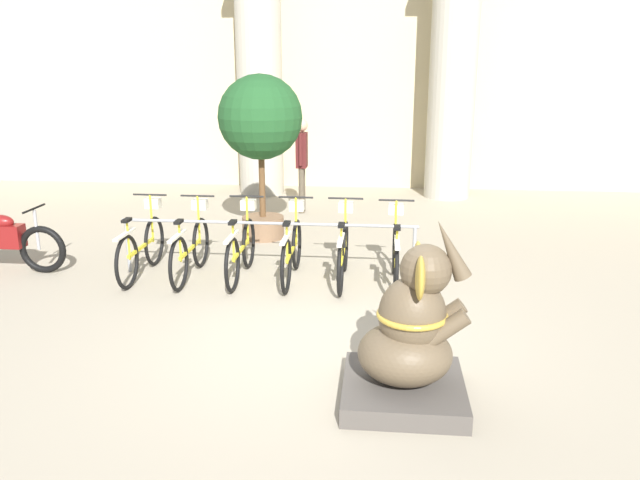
{
  "coord_description": "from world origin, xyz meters",
  "views": [
    {
      "loc": [
        0.62,
        -6.06,
        2.82
      ],
      "look_at": [
        -0.01,
        0.32,
        1.0
      ],
      "focal_mm": 35.0,
      "sensor_mm": 36.0,
      "label": 1
    }
  ],
  "objects_px": {
    "person_pedestrian": "(302,156)",
    "bicycle_1": "(191,247)",
    "bicycle_5": "(395,254)",
    "bicycle_2": "(241,248)",
    "bicycle_4": "(343,251)",
    "elephant_statue": "(410,341)",
    "bicycle_0": "(142,246)",
    "bicycle_3": "(292,249)",
    "potted_tree": "(261,125)"
  },
  "relations": [
    {
      "from": "person_pedestrian",
      "to": "bicycle_1",
      "type": "bearing_deg",
      "value": -104.16
    },
    {
      "from": "bicycle_5",
      "to": "person_pedestrian",
      "type": "height_order",
      "value": "person_pedestrian"
    },
    {
      "from": "bicycle_2",
      "to": "bicycle_4",
      "type": "distance_m",
      "value": 1.38
    },
    {
      "from": "elephant_statue",
      "to": "bicycle_2",
      "type": "bearing_deg",
      "value": 125.29
    },
    {
      "from": "bicycle_0",
      "to": "bicycle_2",
      "type": "bearing_deg",
      "value": 0.99
    },
    {
      "from": "bicycle_5",
      "to": "person_pedestrian",
      "type": "xyz_separation_m",
      "value": [
        -1.75,
        4.02,
        0.68
      ]
    },
    {
      "from": "bicycle_3",
      "to": "potted_tree",
      "type": "bearing_deg",
      "value": 111.04
    },
    {
      "from": "bicycle_1",
      "to": "person_pedestrian",
      "type": "bearing_deg",
      "value": 75.84
    },
    {
      "from": "bicycle_4",
      "to": "bicycle_0",
      "type": "bearing_deg",
      "value": -179.51
    },
    {
      "from": "bicycle_4",
      "to": "bicycle_5",
      "type": "xyz_separation_m",
      "value": [
        0.69,
        -0.06,
        0.0
      ]
    },
    {
      "from": "bicycle_0",
      "to": "bicycle_3",
      "type": "xyz_separation_m",
      "value": [
        2.07,
        0.03,
        0.0
      ]
    },
    {
      "from": "elephant_statue",
      "to": "bicycle_0",
      "type": "bearing_deg",
      "value": 139.58
    },
    {
      "from": "bicycle_0",
      "to": "person_pedestrian",
      "type": "distance_m",
      "value": 4.39
    },
    {
      "from": "bicycle_3",
      "to": "elephant_statue",
      "type": "xyz_separation_m",
      "value": [
        1.44,
        -3.02,
        0.14
      ]
    },
    {
      "from": "elephant_statue",
      "to": "potted_tree",
      "type": "height_order",
      "value": "potted_tree"
    },
    {
      "from": "bicycle_2",
      "to": "person_pedestrian",
      "type": "relative_size",
      "value": 0.94
    },
    {
      "from": "bicycle_0",
      "to": "potted_tree",
      "type": "xyz_separation_m",
      "value": [
        1.28,
        2.07,
        1.45
      ]
    },
    {
      "from": "bicycle_3",
      "to": "potted_tree",
      "type": "distance_m",
      "value": 2.62
    },
    {
      "from": "person_pedestrian",
      "to": "bicycle_0",
      "type": "bearing_deg",
      "value": -113.06
    },
    {
      "from": "potted_tree",
      "to": "bicycle_5",
      "type": "bearing_deg",
      "value": -44.16
    },
    {
      "from": "bicycle_1",
      "to": "bicycle_4",
      "type": "height_order",
      "value": "same"
    },
    {
      "from": "person_pedestrian",
      "to": "potted_tree",
      "type": "xyz_separation_m",
      "value": [
        -0.41,
        -1.92,
        0.77
      ]
    },
    {
      "from": "bicycle_3",
      "to": "potted_tree",
      "type": "xyz_separation_m",
      "value": [
        -0.78,
        2.03,
        1.45
      ]
    },
    {
      "from": "bicycle_1",
      "to": "person_pedestrian",
      "type": "xyz_separation_m",
      "value": [
        1.01,
        4.0,
        0.68
      ]
    },
    {
      "from": "bicycle_2",
      "to": "bicycle_5",
      "type": "xyz_separation_m",
      "value": [
        2.07,
        -0.06,
        0.0
      ]
    },
    {
      "from": "bicycle_0",
      "to": "potted_tree",
      "type": "distance_m",
      "value": 2.83
    },
    {
      "from": "bicycle_2",
      "to": "person_pedestrian",
      "type": "xyz_separation_m",
      "value": [
        0.32,
        3.96,
        0.68
      ]
    },
    {
      "from": "bicycle_5",
      "to": "person_pedestrian",
      "type": "distance_m",
      "value": 4.44
    },
    {
      "from": "bicycle_4",
      "to": "potted_tree",
      "type": "height_order",
      "value": "potted_tree"
    },
    {
      "from": "bicycle_3",
      "to": "elephant_statue",
      "type": "bearing_deg",
      "value": -64.46
    },
    {
      "from": "bicycle_5",
      "to": "elephant_statue",
      "type": "height_order",
      "value": "elephant_statue"
    },
    {
      "from": "bicycle_3",
      "to": "person_pedestrian",
      "type": "height_order",
      "value": "person_pedestrian"
    },
    {
      "from": "bicycle_0",
      "to": "bicycle_3",
      "type": "distance_m",
      "value": 2.07
    },
    {
      "from": "bicycle_3",
      "to": "bicycle_5",
      "type": "distance_m",
      "value": 1.38
    },
    {
      "from": "elephant_statue",
      "to": "potted_tree",
      "type": "bearing_deg",
      "value": 113.77
    },
    {
      "from": "bicycle_2",
      "to": "bicycle_4",
      "type": "relative_size",
      "value": 1.0
    },
    {
      "from": "bicycle_4",
      "to": "elephant_statue",
      "type": "xyz_separation_m",
      "value": [
        0.76,
        -3.01,
        0.14
      ]
    },
    {
      "from": "bicycle_2",
      "to": "bicycle_0",
      "type": "bearing_deg",
      "value": -179.01
    },
    {
      "from": "bicycle_1",
      "to": "bicycle_5",
      "type": "bearing_deg",
      "value": -0.43
    },
    {
      "from": "bicycle_3",
      "to": "elephant_statue",
      "type": "relative_size",
      "value": 1.04
    },
    {
      "from": "bicycle_3",
      "to": "bicycle_4",
      "type": "height_order",
      "value": "same"
    },
    {
      "from": "bicycle_1",
      "to": "bicycle_2",
      "type": "relative_size",
      "value": 1.0
    },
    {
      "from": "bicycle_4",
      "to": "bicycle_5",
      "type": "relative_size",
      "value": 1.0
    },
    {
      "from": "potted_tree",
      "to": "bicycle_0",
      "type": "bearing_deg",
      "value": -121.87
    },
    {
      "from": "bicycle_5",
      "to": "elephant_statue",
      "type": "distance_m",
      "value": 2.96
    },
    {
      "from": "bicycle_0",
      "to": "elephant_statue",
      "type": "distance_m",
      "value": 4.61
    },
    {
      "from": "bicycle_2",
      "to": "elephant_statue",
      "type": "distance_m",
      "value": 3.7
    },
    {
      "from": "bicycle_2",
      "to": "bicycle_5",
      "type": "distance_m",
      "value": 2.07
    },
    {
      "from": "bicycle_2",
      "to": "person_pedestrian",
      "type": "height_order",
      "value": "person_pedestrian"
    },
    {
      "from": "bicycle_2",
      "to": "bicycle_4",
      "type": "xyz_separation_m",
      "value": [
        1.38,
        -0.0,
        0.0
      ]
    }
  ]
}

